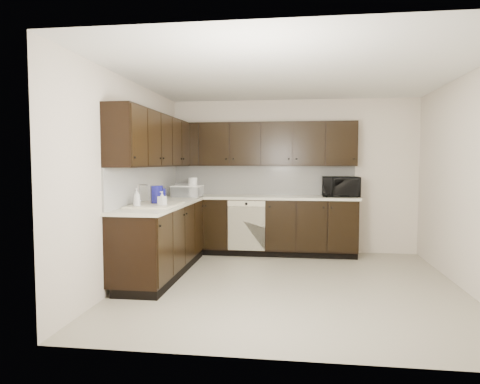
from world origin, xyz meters
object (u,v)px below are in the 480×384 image
at_px(microwave, 341,187).
at_px(storage_bin, 187,191).
at_px(sink, 155,210).
at_px(blue_pitcher, 157,195).
at_px(toaster_oven, 186,189).

xyz_separation_m(microwave, storage_bin, (-2.37, -0.35, -0.07)).
bearing_deg(sink, storage_bin, 87.50).
distance_m(storage_bin, blue_pitcher, 1.24).
relative_size(toaster_oven, blue_pitcher, 1.26).
xyz_separation_m(sink, microwave, (2.43, 1.71, 0.22)).
height_order(sink, storage_bin, sink).
bearing_deg(sink, toaster_oven, 92.21).
bearing_deg(sink, microwave, 35.15).
height_order(sink, microwave, microwave).
bearing_deg(blue_pitcher, toaster_oven, 107.74).
relative_size(storage_bin, blue_pitcher, 1.79).
bearing_deg(toaster_oven, storage_bin, -67.60).
bearing_deg(storage_bin, sink, -92.50).
height_order(toaster_oven, storage_bin, toaster_oven).
xyz_separation_m(sink, blue_pitcher, (-0.01, 0.13, 0.18)).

